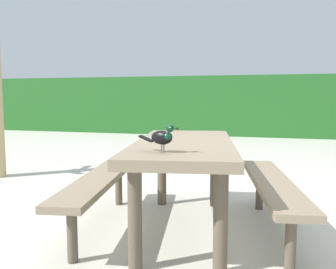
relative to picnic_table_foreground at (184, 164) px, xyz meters
The scene contains 4 objects.
ground_plane 0.58m from the picnic_table_foreground, 29.12° to the left, with size 60.00×60.00×0.00m, color beige.
hedge_wall 8.21m from the picnic_table_foreground, 88.89° to the left, with size 28.00×2.17×1.67m, color #235B23.
picnic_table_foreground is the anchor object (origin of this frame).
bird_grackle 0.68m from the picnic_table_foreground, 89.79° to the right, with size 0.28×0.12×0.18m.
Camera 1 is at (0.47, -2.87, 1.09)m, focal length 38.34 mm.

